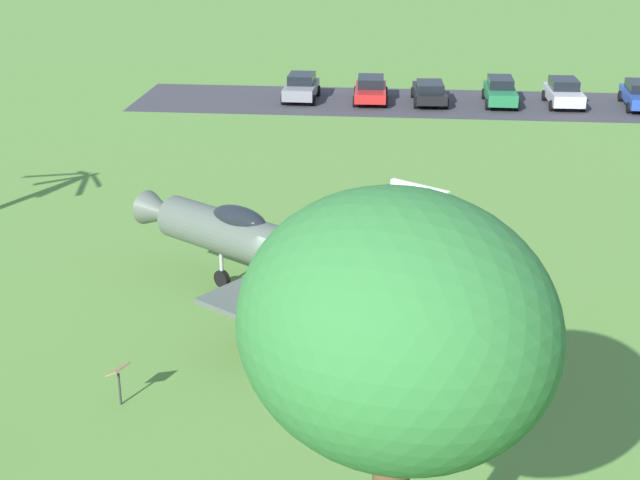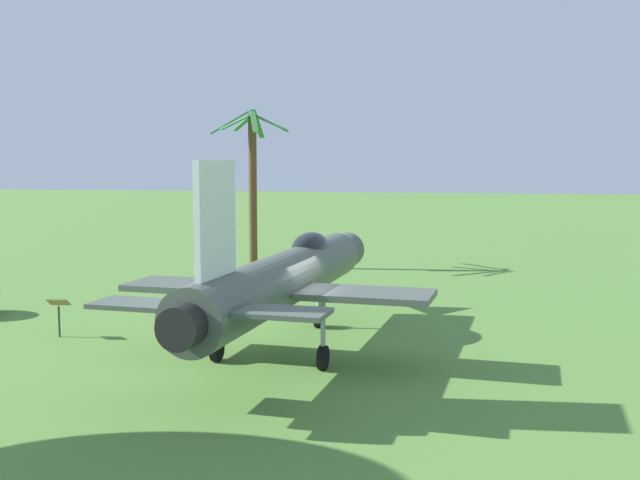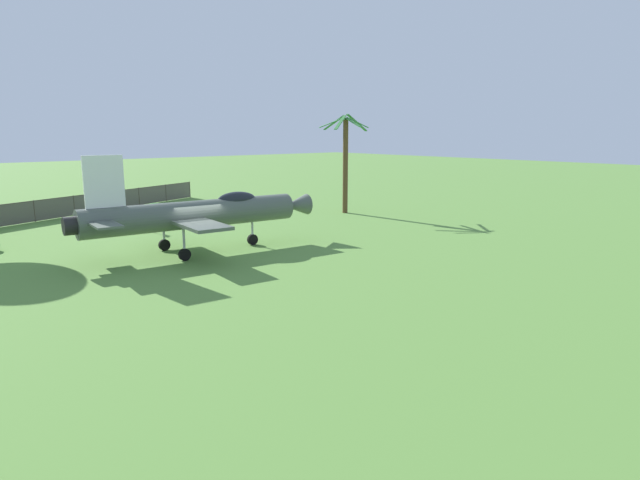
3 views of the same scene
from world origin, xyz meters
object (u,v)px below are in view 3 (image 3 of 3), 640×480
(palm_tree, at_px, (345,160))
(shrub_by_tree, at_px, (156,212))
(info_plaque, at_px, (152,219))
(display_jet, at_px, (200,213))

(palm_tree, height_order, shrub_by_tree, palm_tree)
(shrub_by_tree, bearing_deg, info_plaque, -115.98)
(palm_tree, relative_size, info_plaque, 6.56)
(palm_tree, distance_m, info_plaque, 15.33)
(shrub_by_tree, bearing_deg, display_jet, -102.58)
(display_jet, distance_m, info_plaque, 7.01)
(palm_tree, xyz_separation_m, shrub_by_tree, (-12.70, 6.11, -3.43))
(display_jet, height_order, palm_tree, palm_tree)
(shrub_by_tree, relative_size, info_plaque, 1.71)
(shrub_by_tree, xyz_separation_m, info_plaque, (-2.22, -4.56, 0.25))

